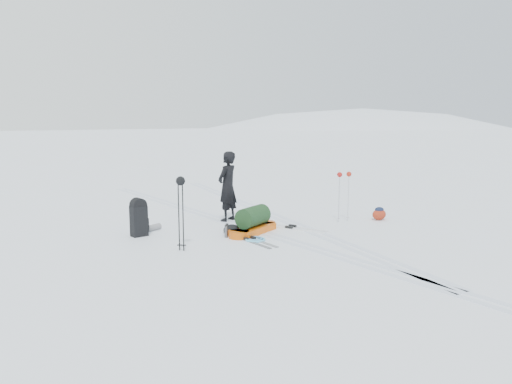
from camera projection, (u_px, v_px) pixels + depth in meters
ground at (265, 234)px, 11.52m from camera, size 200.00×200.00×0.00m
ski_tracks at (267, 224)px, 12.57m from camera, size 3.38×17.97×0.01m
skier at (227, 186)px, 12.81m from camera, size 0.78×0.69×1.80m
pulk_sled at (253, 223)px, 11.55m from camera, size 1.66×1.13×0.62m
expedition_rucksack at (140, 218)px, 11.27m from camera, size 0.87×0.65×0.87m
ski_poles_black at (181, 190)px, 9.87m from camera, size 0.19×0.19×1.51m
ski_poles_silver at (344, 180)px, 12.68m from camera, size 0.41×0.17×1.29m
touring_skis_grey at (249, 239)px, 10.93m from camera, size 0.37×1.78×0.06m
touring_skis_white at (291, 228)px, 12.07m from camera, size 1.06×1.80×0.07m
rope_coil at (255, 239)px, 10.89m from camera, size 0.56×0.56×0.05m
small_daypack at (379, 214)px, 13.03m from camera, size 0.42×0.33×0.34m
thermos_pair at (227, 231)px, 11.21m from camera, size 0.21×0.27×0.29m
stuff_sack at (231, 230)px, 11.36m from camera, size 0.44×0.36×0.24m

